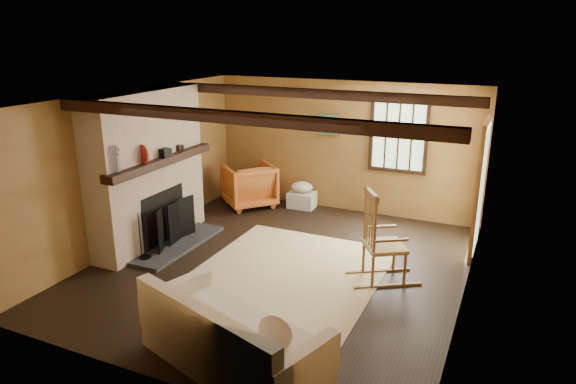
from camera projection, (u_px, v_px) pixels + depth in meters
The scene contains 10 objects.
ground at pixel (279, 266), 7.37m from camera, with size 5.50×5.50×0.00m, color black.
room_envelope at pixel (301, 153), 7.01m from camera, with size 5.02×5.52×2.44m.
fireplace at pixel (149, 175), 7.91m from camera, with size 1.02×2.30×2.40m.
rug at pixel (286, 275), 7.12m from camera, with size 2.50×3.00×0.01m, color beige.
rocking_chair at pixel (381, 243), 6.82m from camera, with size 1.04×0.90×1.28m.
sofa at pixel (230, 342), 5.08m from camera, with size 2.17×1.46×0.81m.
firewood_pile at pixel (244, 191), 10.39m from camera, with size 0.70×0.13×0.26m.
laundry_basket at pixel (302, 200), 9.79m from camera, with size 0.50×0.38×0.30m, color silver.
basket_pillow at pixel (302, 187), 9.71m from camera, with size 0.41×0.33×0.21m, color silver.
armchair at pixel (249, 185), 9.81m from camera, with size 0.88×0.91×0.83m, color #BF6026.
Camera 1 is at (2.89, -6.05, 3.25)m, focal length 32.00 mm.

